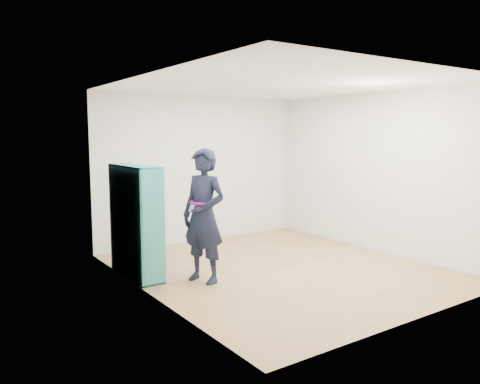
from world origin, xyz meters
TOP-DOWN VIEW (x-y plane):
  - floor at (0.00, 0.00)m, footprint 4.50×4.50m
  - ceiling at (0.00, 0.00)m, footprint 4.50×4.50m
  - wall_left at (-2.00, 0.00)m, footprint 0.02×4.50m
  - wall_right at (2.00, 0.00)m, footprint 0.02×4.50m
  - wall_back at (0.00, 2.25)m, footprint 4.00×0.02m
  - wall_front at (0.00, -2.25)m, footprint 4.00×0.02m
  - bookshelf at (-1.85, 0.86)m, footprint 0.33×1.13m
  - person at (-1.20, 0.11)m, footprint 0.62×0.74m
  - smartphone at (-1.36, 0.13)m, footprint 0.06×0.10m

SIDE VIEW (x-z plane):
  - floor at x=0.00m, z-range 0.00..0.00m
  - bookshelf at x=-1.85m, z-range -0.02..1.49m
  - person at x=-1.20m, z-range 0.00..1.74m
  - smartphone at x=-1.36m, z-range 0.92..1.05m
  - wall_left at x=-2.00m, z-range 0.00..2.60m
  - wall_right at x=2.00m, z-range 0.00..2.60m
  - wall_back at x=0.00m, z-range 0.00..2.60m
  - wall_front at x=0.00m, z-range 0.00..2.60m
  - ceiling at x=0.00m, z-range 2.60..2.60m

